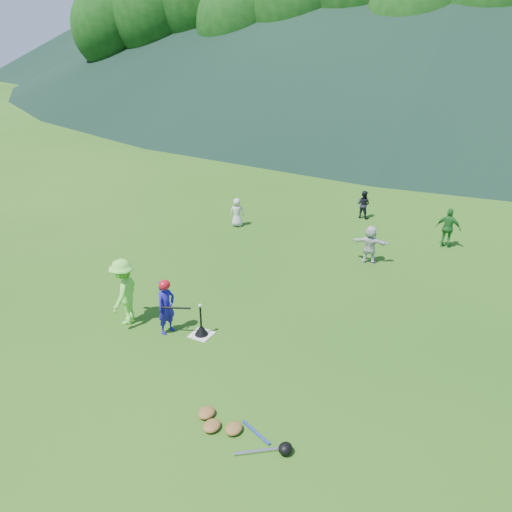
% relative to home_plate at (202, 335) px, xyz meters
% --- Properties ---
extents(ground, '(120.00, 120.00, 0.00)m').
position_rel_home_plate_xyz_m(ground, '(0.00, 0.00, -0.01)').
color(ground, '#225112').
rests_on(ground, ground).
extents(home_plate, '(0.45, 0.45, 0.02)m').
position_rel_home_plate_xyz_m(home_plate, '(0.00, 0.00, 0.00)').
color(home_plate, silver).
rests_on(home_plate, ground).
extents(baseball, '(0.08, 0.08, 0.08)m').
position_rel_home_plate_xyz_m(baseball, '(0.00, 0.00, 0.73)').
color(baseball, white).
rests_on(baseball, batting_tee).
extents(batter_child, '(0.37, 0.50, 1.24)m').
position_rel_home_plate_xyz_m(batter_child, '(-0.72, -0.23, 0.61)').
color(batter_child, '#1D1697').
rests_on(batter_child, ground).
extents(adult_coach, '(0.87, 1.13, 1.54)m').
position_rel_home_plate_xyz_m(adult_coach, '(-1.80, -0.33, 0.76)').
color(adult_coach, '#79EC45').
rests_on(adult_coach, ground).
extents(fielder_a, '(0.57, 0.50, 0.97)m').
position_rel_home_plate_xyz_m(fielder_a, '(-2.70, 6.17, 0.48)').
color(fielder_a, silver).
rests_on(fielder_a, ground).
extents(fielder_b, '(0.53, 0.43, 1.00)m').
position_rel_home_plate_xyz_m(fielder_b, '(0.80, 8.98, 0.49)').
color(fielder_b, black).
rests_on(fielder_b, ground).
extents(fielder_c, '(0.73, 0.32, 1.24)m').
position_rel_home_plate_xyz_m(fielder_c, '(3.85, 7.62, 0.61)').
color(fielder_c, '#217128').
rests_on(fielder_c, ground).
extents(fielder_d, '(1.07, 0.49, 1.11)m').
position_rel_home_plate_xyz_m(fielder_d, '(2.10, 5.40, 0.55)').
color(fielder_d, silver).
rests_on(fielder_d, ground).
extents(batting_tee, '(0.30, 0.30, 0.68)m').
position_rel_home_plate_xyz_m(batting_tee, '(0.00, 0.00, 0.12)').
color(batting_tee, black).
rests_on(batting_tee, home_plate).
extents(batter_gear, '(0.72, 0.30, 0.60)m').
position_rel_home_plate_xyz_m(batter_gear, '(-0.70, -0.24, 1.11)').
color(batter_gear, red).
rests_on(batter_gear, ground).
extents(equipment_pile, '(1.80, 0.74, 0.19)m').
position_rel_home_plate_xyz_m(equipment_pile, '(2.08, -2.16, 0.06)').
color(equipment_pile, olive).
rests_on(equipment_pile, ground).
extents(outfield_fence, '(70.07, 0.08, 1.33)m').
position_rel_home_plate_xyz_m(outfield_fence, '(0.00, 28.00, 0.69)').
color(outfield_fence, gray).
rests_on(outfield_fence, ground).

